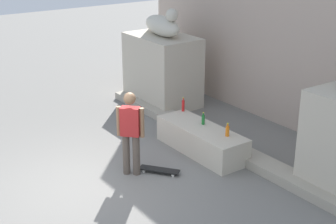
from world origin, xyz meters
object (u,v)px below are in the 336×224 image
(skater, at_px, (131,130))
(bottle_green, at_px, (203,119))
(bottle_orange, at_px, (227,131))
(skateboard, at_px, (159,170))
(bottle_red, at_px, (183,105))
(statue_reclining_left, at_px, (163,25))

(skater, relative_size, bottle_green, 6.19)
(bottle_orange, bearing_deg, bottle_green, 179.47)
(skateboard, xyz_separation_m, bottle_red, (-1.28, 1.55, 0.64))
(bottle_green, xyz_separation_m, bottle_red, (-0.89, 0.14, 0.03))
(skater, bearing_deg, bottle_green, -130.00)
(bottle_orange, distance_m, bottle_green, 0.77)
(statue_reclining_left, height_order, bottle_red, statue_reclining_left)
(skater, relative_size, bottle_red, 5.12)
(skater, bearing_deg, bottle_orange, -152.98)
(statue_reclining_left, xyz_separation_m, bottle_green, (2.95, -1.01, -1.46))
(bottle_green, bearing_deg, skater, -86.70)
(skateboard, bearing_deg, bottle_orange, -142.37)
(bottle_red, bearing_deg, skateboard, -50.41)
(statue_reclining_left, height_order, bottle_orange, statue_reclining_left)
(statue_reclining_left, relative_size, skateboard, 2.19)
(statue_reclining_left, xyz_separation_m, bottle_orange, (3.72, -1.02, -1.46))
(skater, xyz_separation_m, bottle_red, (-1.00, 2.01, -0.22))
(statue_reclining_left, relative_size, bottle_red, 5.09)
(statue_reclining_left, height_order, skateboard, statue_reclining_left)
(bottle_orange, bearing_deg, statue_reclining_left, 164.69)
(skateboard, relative_size, bottle_orange, 2.73)
(skater, height_order, skateboard, skater)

